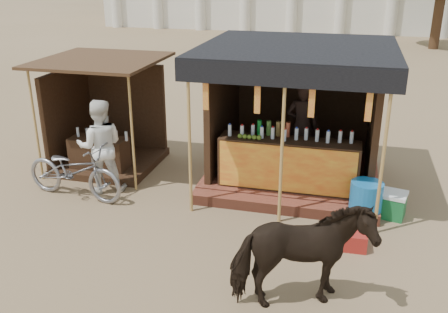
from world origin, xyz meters
TOP-DOWN VIEW (x-y plane):
  - ground at (0.00, 0.00)m, footprint 120.00×120.00m
  - main_stall at (1.01, 3.36)m, footprint 3.60×3.61m
  - secondary_stall at (-3.17, 3.24)m, footprint 2.40×2.40m
  - cow at (1.59, -0.65)m, footprint 1.93×1.44m
  - motorbike at (-2.92, 1.55)m, footprint 2.14×0.99m
  - bystander at (-2.55, 1.98)m, footprint 1.09×0.98m
  - blue_barrel at (2.43, 2.00)m, footprint 0.70×0.70m
  - red_crate at (2.26, 1.01)m, footprint 0.43×0.44m
  - cooler at (2.81, 2.26)m, footprint 0.72×0.57m

SIDE VIEW (x-z plane):
  - ground at x=0.00m, z-range 0.00..0.00m
  - red_crate at x=2.26m, z-range 0.00..0.28m
  - cooler at x=2.81m, z-range 0.00..0.46m
  - blue_barrel at x=2.43m, z-range 0.00..0.71m
  - motorbike at x=-2.92m, z-range 0.00..1.09m
  - cow at x=1.59m, z-range 0.00..1.48m
  - secondary_stall at x=-3.17m, z-range -0.34..2.04m
  - bystander at x=-2.55m, z-range 0.00..1.84m
  - main_stall at x=1.01m, z-range -0.36..2.42m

